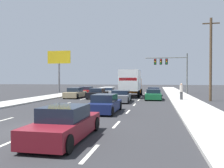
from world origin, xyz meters
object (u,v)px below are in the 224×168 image
car_silver (108,92)px  car_gray (121,96)px  car_red (86,91)px  car_navy (105,104)px  car_tan (75,93)px  box_truck (131,82)px  car_blue (153,91)px  car_green (153,95)px  utility_pole_mid (211,58)px  car_black (98,94)px  roadside_billboard (59,62)px  pedestrian_near_corner (181,91)px  car_maroon (65,124)px  traffic_signal_mast (168,64)px

car_silver → car_gray: 11.41m
car_red → car_navy: car_navy is taller
car_tan → box_truck: (6.90, 3.59, 1.51)m
car_red → car_blue: car_red is taller
car_navy → car_green: (3.28, 11.62, -0.03)m
car_tan → utility_pole_mid: 16.84m
car_black → car_blue: bearing=46.5°
roadside_billboard → pedestrian_near_corner: 26.47m
car_black → car_navy: size_ratio=1.03×
car_silver → box_truck: box_truck is taller
box_truck → roadside_billboard: (-14.98, 9.76, 3.62)m
car_gray → car_green: (3.36, 3.60, -0.02)m
pedestrian_near_corner → car_navy: bearing=-120.9°
car_gray → utility_pole_mid: (9.58, 2.89, 4.13)m
utility_pole_mid → roadside_billboard: size_ratio=1.16×
box_truck → roadside_billboard: bearing=146.9°
pedestrian_near_corner → box_truck: bearing=139.1°
car_maroon → traffic_signal_mast: bearing=80.4°
car_tan → box_truck: bearing=27.5°
car_silver → car_blue: 6.90m
car_navy → car_green: size_ratio=1.06×
car_gray → pedestrian_near_corner: 6.98m
car_silver → car_maroon: size_ratio=1.00×
car_tan → car_silver: car_tan is taller
car_silver → box_truck: 5.04m
box_truck → car_blue: size_ratio=1.89×
traffic_signal_mast → utility_pole_mid: (4.10, -12.61, -0.22)m
box_truck → car_gray: (-0.23, -8.01, -1.51)m
pedestrian_near_corner → car_blue: bearing=110.1°
car_black → box_truck: box_truck is taller
car_red → utility_pole_mid: 18.70m
car_red → traffic_signal_mast: (12.50, 5.06, 4.34)m
car_navy → car_maroon: 7.79m
car_silver → car_gray: bearing=-71.4°
car_silver → utility_pole_mid: bearing=-31.0°
car_green → car_maroon: bearing=-99.3°
car_silver → traffic_signal_mast: traffic_signal_mast is taller
roadside_billboard → car_gray: bearing=-50.3°
car_black → box_truck: (3.83, 3.83, 1.51)m
roadside_billboard → car_red: bearing=-43.5°
pedestrian_near_corner → car_maroon: bearing=-108.8°
car_silver → roadside_billboard: roadside_billboard is taller
car_silver → box_truck: size_ratio=0.55×
car_silver → car_maroon: 26.89m
car_red → box_truck: size_ratio=0.49×
car_green → box_truck: bearing=125.4°
car_red → car_black: car_black is taller
car_maroon → car_red: bearing=105.4°
car_black → box_truck: bearing=44.9°
car_blue → pedestrian_near_corner: (3.21, -8.76, 0.49)m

